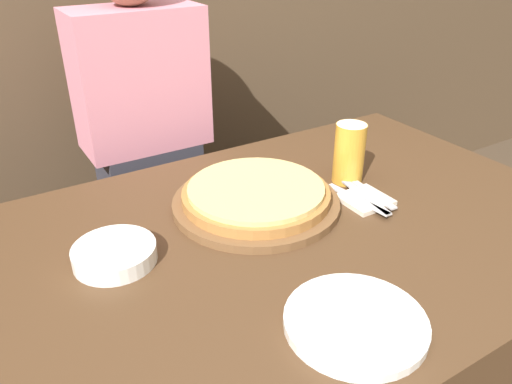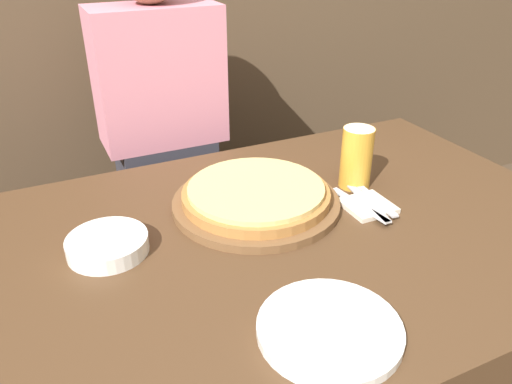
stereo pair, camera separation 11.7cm
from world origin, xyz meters
name	(u,v)px [view 1 (the left image)]	position (x,y,z in m)	size (l,w,h in m)	color
dining_table	(264,353)	(0.00, 0.00, 0.35)	(1.56, 0.94, 0.70)	#4C331E
pizza_on_board	(256,197)	(0.05, 0.13, 0.73)	(0.40, 0.40, 0.06)	brown
beer_glass	(349,151)	(0.33, 0.12, 0.79)	(0.08, 0.08, 0.16)	gold
dinner_plate	(355,322)	(-0.02, -0.31, 0.71)	(0.25, 0.25, 0.02)	white
side_bowl	(115,254)	(-0.31, 0.09, 0.72)	(0.17, 0.17, 0.04)	white
napkin_stack	(365,200)	(0.30, 0.01, 0.71)	(0.11, 0.11, 0.01)	beige
fork	(357,199)	(0.27, 0.01, 0.72)	(0.04, 0.19, 0.00)	silver
dinner_knife	(365,197)	(0.30, 0.01, 0.72)	(0.04, 0.19, 0.00)	silver
spoon	(373,194)	(0.32, 0.01, 0.72)	(0.03, 0.16, 0.00)	silver
diner_person	(149,158)	(-0.02, 0.68, 0.63)	(0.38, 0.20, 1.29)	#33333D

